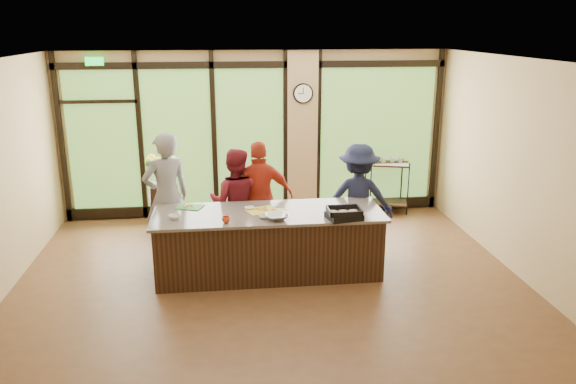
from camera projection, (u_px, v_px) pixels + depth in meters
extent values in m
plane|color=#56351E|center=(271.00, 282.00, 7.78)|extent=(7.00, 7.00, 0.00)
plane|color=silver|center=(269.00, 60.00, 6.92)|extent=(7.00, 7.00, 0.00)
plane|color=tan|center=(256.00, 135.00, 10.21)|extent=(7.00, 0.00, 7.00)
plane|color=tan|center=(522.00, 170.00, 7.75)|extent=(0.00, 6.00, 6.00)
cube|color=tan|center=(302.00, 134.00, 10.25)|extent=(0.55, 0.12, 3.00)
cube|color=black|center=(255.00, 65.00, 9.80)|extent=(6.90, 0.08, 0.12)
cube|color=black|center=(257.00, 207.00, 10.56)|extent=(6.90, 0.08, 0.20)
cube|color=#19D83F|center=(94.00, 61.00, 9.43)|extent=(0.30, 0.04, 0.14)
cube|color=#336523|center=(103.00, 141.00, 9.89)|extent=(1.20, 0.02, 2.50)
cube|color=#336523|center=(178.00, 139.00, 10.04)|extent=(1.20, 0.02, 2.50)
cube|color=#336523|center=(250.00, 138.00, 10.18)|extent=(1.20, 0.02, 2.50)
cube|color=#336523|center=(376.00, 135.00, 10.45)|extent=(2.10, 0.02, 2.50)
cube|color=black|center=(61.00, 140.00, 9.78)|extent=(0.08, 0.08, 3.00)
cube|color=black|center=(140.00, 138.00, 9.93)|extent=(0.08, 0.08, 3.00)
cube|color=black|center=(214.00, 136.00, 10.08)|extent=(0.08, 0.08, 3.00)
cube|color=black|center=(286.00, 135.00, 10.22)|extent=(0.08, 0.08, 3.00)
cube|color=black|center=(318.00, 134.00, 10.29)|extent=(0.08, 0.08, 3.00)
cube|color=black|center=(436.00, 131.00, 10.54)|extent=(0.08, 0.08, 3.00)
cube|color=black|center=(269.00, 244.00, 7.94)|extent=(3.10, 1.00, 0.88)
cube|color=#71665D|center=(268.00, 213.00, 7.81)|extent=(3.20, 1.10, 0.04)
cylinder|color=black|center=(303.00, 93.00, 9.97)|extent=(0.36, 0.04, 0.36)
cylinder|color=white|center=(303.00, 93.00, 9.95)|extent=(0.31, 0.01, 0.31)
cube|color=black|center=(303.00, 91.00, 9.93)|extent=(0.01, 0.00, 0.11)
cube|color=black|center=(300.00, 94.00, 9.94)|extent=(0.09, 0.00, 0.01)
imported|color=slate|center=(167.00, 197.00, 8.31)|extent=(0.84, 0.71, 1.95)
imported|color=maroon|center=(235.00, 202.00, 8.56)|extent=(0.90, 0.75, 1.66)
imported|color=#A72D19|center=(260.00, 197.00, 8.63)|extent=(1.06, 0.51, 1.75)
imported|color=#161A32|center=(358.00, 198.00, 8.66)|extent=(1.21, 0.84, 1.70)
cube|color=black|center=(344.00, 216.00, 7.53)|extent=(0.50, 0.42, 0.08)
imported|color=silver|center=(277.00, 217.00, 7.50)|extent=(0.35, 0.35, 0.07)
cube|color=#2F822F|center=(190.00, 207.00, 8.01)|extent=(0.42, 0.37, 0.01)
cube|color=gold|center=(271.00, 211.00, 7.82)|extent=(0.45, 0.38, 0.01)
cube|color=gold|center=(262.00, 210.00, 7.85)|extent=(0.50, 0.43, 0.01)
imported|color=silver|center=(175.00, 217.00, 7.53)|extent=(0.18, 0.18, 0.05)
imported|color=silver|center=(264.00, 217.00, 7.55)|extent=(0.16, 0.16, 0.04)
imported|color=silver|center=(249.00, 208.00, 7.92)|extent=(0.17, 0.17, 0.03)
imported|color=red|center=(226.00, 220.00, 7.37)|extent=(0.13, 0.13, 0.08)
cube|color=black|center=(164.00, 209.00, 9.45)|extent=(0.51, 0.51, 0.89)
imported|color=#92774F|center=(162.00, 176.00, 9.28)|extent=(0.29, 0.29, 0.25)
cube|color=black|center=(385.00, 202.00, 10.62)|extent=(0.87, 0.65, 0.03)
cube|color=black|center=(387.00, 164.00, 10.40)|extent=(0.87, 0.65, 0.03)
cylinder|color=black|center=(370.00, 190.00, 10.30)|extent=(0.03, 0.03, 1.00)
cylinder|color=black|center=(408.00, 189.00, 10.38)|extent=(0.03, 0.03, 1.00)
cylinder|color=black|center=(365.00, 184.00, 10.68)|extent=(0.03, 0.03, 1.00)
cylinder|color=black|center=(401.00, 183.00, 10.76)|extent=(0.03, 0.03, 1.00)
imported|color=silver|center=(375.00, 161.00, 10.35)|extent=(0.14, 0.14, 0.10)
imported|color=silver|center=(384.00, 160.00, 10.37)|extent=(0.14, 0.14, 0.10)
imported|color=silver|center=(392.00, 160.00, 10.39)|extent=(0.14, 0.14, 0.10)
imported|color=silver|center=(400.00, 160.00, 10.41)|extent=(0.14, 0.14, 0.10)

